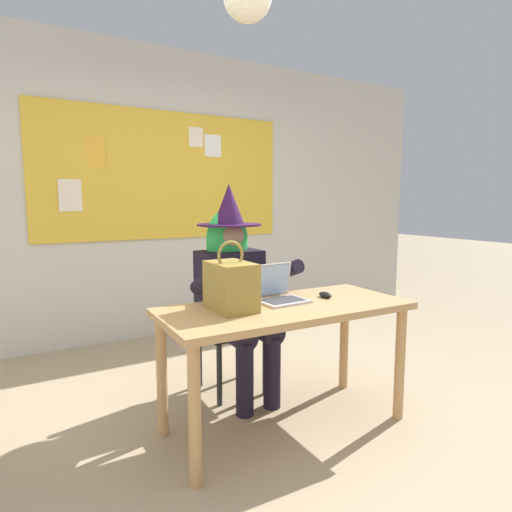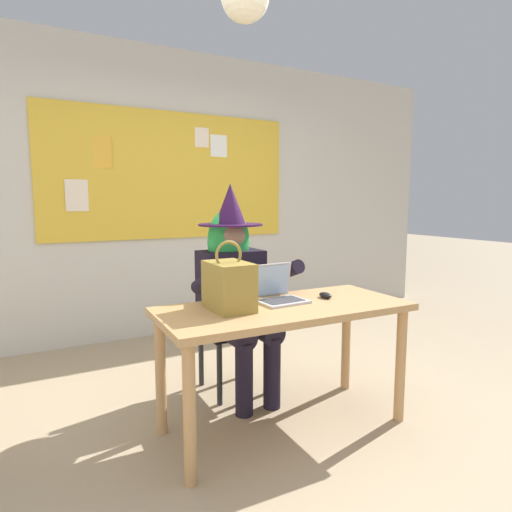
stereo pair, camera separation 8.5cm
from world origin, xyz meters
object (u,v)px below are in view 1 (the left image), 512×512
Objects in this scene: laptop at (278,293)px; desk_main at (286,322)px; person_costumed at (234,279)px; computer_mouse at (325,295)px; chair_at_desk at (226,316)px; handbag at (231,285)px.

desk_main is at bearing -102.36° from laptop.
desk_main is 1.01× the size of person_costumed.
person_costumed is at bearing 129.20° from computer_mouse.
computer_mouse is at bearing 7.10° from desk_main.
desk_main is at bearing 3.81° from person_costumed.
laptop is (0.02, 0.11, 0.15)m from desk_main.
chair_at_desk is (-0.04, 0.67, -0.12)m from desk_main.
desk_main is 0.34m from computer_mouse.
chair_at_desk is 2.40× the size of handbag.
computer_mouse is (0.36, -0.63, 0.23)m from chair_at_desk.
person_costumed is (-0.04, 0.55, 0.17)m from desk_main.
person_costumed is at bearing 94.64° from desk_main.
chair_at_desk is 0.64× the size of person_costumed.
person_costumed is 4.98× the size of laptop.
computer_mouse is (0.32, 0.04, 0.12)m from desk_main.
desk_main is at bearing -11.90° from handbag.
person_costumed is 0.56m from handbag.
laptop is (0.06, -0.45, -0.02)m from person_costumed.
computer_mouse is (0.30, -0.07, -0.03)m from laptop.
person_costumed reaches higher than handbag.
desk_main is 0.58m from person_costumed.
person_costumed is (-0.00, -0.12, 0.28)m from chair_at_desk.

